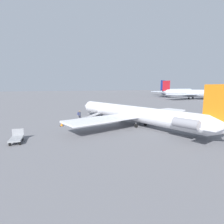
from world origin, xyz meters
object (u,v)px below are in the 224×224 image
(airplane_taxiing_distant, at_px, (196,93))
(luggage_cart, at_px, (16,138))
(airplane_far_right, at_px, (178,91))
(passenger, at_px, (79,115))
(airplane_main, at_px, (134,113))
(boarding_stairs, at_px, (86,118))

(airplane_taxiing_distant, relative_size, luggage_cart, 18.64)
(airplane_far_right, xyz_separation_m, passenger, (-50.67, 96.94, -2.02))
(airplane_main, distance_m, luggage_cart, 15.42)
(airplane_main, distance_m, airplane_far_right, 108.53)
(airplane_main, height_order, boarding_stairs, airplane_main)
(boarding_stairs, height_order, passenger, passenger)
(airplane_main, bearing_deg, passenger, 31.15)
(boarding_stairs, bearing_deg, airplane_taxiing_distant, 12.80)
(passenger, bearing_deg, airplane_far_right, 23.39)
(airplane_taxiing_distant, bearing_deg, boarding_stairs, -71.11)
(passenger, bearing_deg, airplane_main, -58.85)
(airplane_main, relative_size, luggage_cart, 11.71)
(passenger, bearing_deg, boarding_stairs, -10.61)
(airplane_far_right, distance_m, airplane_taxiing_distant, 40.26)
(boarding_stairs, bearing_deg, airplane_far_right, 23.73)
(boarding_stairs, relative_size, luggage_cart, 1.69)
(passenger, bearing_deg, luggage_cart, -147.70)
(airplane_far_right, relative_size, luggage_cart, 20.81)
(airplane_far_right, relative_size, boarding_stairs, 12.33)
(luggage_cart, bearing_deg, airplane_main, -74.94)
(boarding_stairs, xyz_separation_m, luggage_cart, (-7.29, 11.16, 0.11))
(boarding_stairs, height_order, luggage_cart, boarding_stairs)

